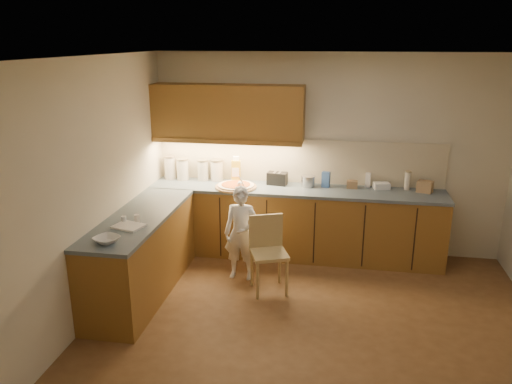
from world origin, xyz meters
TOP-DOWN VIEW (x-y plane):
  - room at (0.00, 0.00)m, footprint 4.54×4.50m
  - l_counter at (-0.92, 1.25)m, footprint 3.77×2.62m
  - backsplash at (-0.38, 1.99)m, footprint 3.75×0.02m
  - upper_cabinets at (-1.27, 1.82)m, footprint 1.95×0.36m
  - pizza_on_board at (-1.13, 1.59)m, footprint 0.53×0.53m
  - child at (-0.93, 0.94)m, footprint 0.42×0.28m
  - wooden_chair at (-0.58, 0.72)m, footprint 0.50×0.50m
  - mixing_bowl at (-1.95, -0.37)m, footprint 0.30×0.30m
  - canister_a at (-2.10, 1.86)m, footprint 0.16×0.16m
  - canister_b at (-1.92, 1.85)m, footprint 0.17×0.17m
  - canister_c at (-1.64, 1.87)m, footprint 0.15×0.15m
  - canister_d at (-1.45, 1.90)m, footprint 0.18×0.18m
  - oil_jug at (-1.18, 1.84)m, footprint 0.13×0.10m
  - toaster at (-0.63, 1.83)m, footprint 0.27×0.18m
  - steel_pot at (-0.23, 1.81)m, footprint 0.19×0.19m
  - blue_box at (0.00, 1.83)m, footprint 0.11×0.09m
  - card_box_a at (0.34, 1.83)m, footprint 0.14×0.10m
  - white_bottle at (0.54, 1.92)m, footprint 0.08×0.08m
  - flat_pack at (0.71, 1.87)m, footprint 0.22×0.18m
  - tall_jar at (1.02, 1.88)m, footprint 0.08×0.08m
  - card_box_b at (1.23, 1.82)m, footprint 0.22×0.20m
  - dough_cloth at (-1.91, 0.04)m, footprint 0.34×0.30m
  - spice_jar_a at (-2.01, 0.15)m, footprint 0.07×0.07m
  - spice_jar_b at (-1.89, 0.20)m, footprint 0.07×0.07m

SIDE VIEW (x-z plane):
  - l_counter at x=-0.92m, z-range 0.00..0.92m
  - wooden_chair at x=-0.58m, z-range 0.07..0.93m
  - child at x=-0.93m, z-range 0.00..1.13m
  - dough_cloth at x=-1.91m, z-range 0.92..0.94m
  - pizza_on_board at x=-1.13m, z-range 0.84..1.05m
  - mixing_bowl at x=-1.95m, z-range 0.92..0.98m
  - spice_jar_a at x=-2.01m, z-range 0.92..0.99m
  - flat_pack at x=0.71m, z-range 0.92..1.00m
  - spice_jar_b at x=-1.89m, z-range 0.92..1.00m
  - card_box_a at x=0.34m, z-range 0.92..1.02m
  - card_box_b at x=1.23m, z-range 0.92..1.06m
  - steel_pot at x=-0.23m, z-range 0.92..1.07m
  - toaster at x=-0.63m, z-range 0.92..1.09m
  - white_bottle at x=0.54m, z-range 0.92..1.11m
  - blue_box at x=0.00m, z-range 0.92..1.12m
  - tall_jar at x=1.02m, z-range 0.92..1.16m
  - canister_c at x=-1.64m, z-range 0.92..1.21m
  - canister_d at x=-1.45m, z-range 0.92..1.21m
  - canister_b at x=-1.92m, z-range 0.92..1.22m
  - canister_a at x=-2.10m, z-range 0.92..1.24m
  - oil_jug at x=-1.18m, z-range 0.90..1.26m
  - backsplash at x=-0.38m, z-range 0.92..1.50m
  - room at x=0.00m, z-range 0.37..2.99m
  - upper_cabinets at x=-1.27m, z-range 1.48..2.21m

